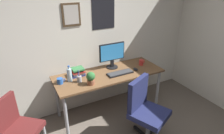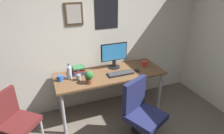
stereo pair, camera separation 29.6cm
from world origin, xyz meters
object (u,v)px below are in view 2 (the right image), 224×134
object	(u,v)px
potted_plant	(89,77)
water_bottle	(69,73)
office_chair	(141,110)
monitor	(114,54)
coffee_mug_far	(60,78)
coffee_mug_near	(144,64)
side_chair	(14,119)
computer_mouse	(137,70)
pen_cup	(79,77)
book_stack_left	(79,70)
keyboard	(121,73)

from	to	relation	value
potted_plant	water_bottle	bearing A→B (deg)	136.24
office_chair	monitor	xyz separation A→B (m)	(-0.00, 0.97, 0.47)
office_chair	coffee_mug_far	bearing A→B (deg)	138.83
coffee_mug_near	side_chair	bearing A→B (deg)	-171.00
office_chair	coffee_mug_near	world-z (taller)	office_chair
monitor	computer_mouse	xyz separation A→B (m)	(0.30, -0.29, -0.22)
pen_cup	book_stack_left	distance (m)	0.22
water_bottle	pen_cup	xyz separation A→B (m)	(0.12, -0.09, -0.05)
water_bottle	potted_plant	distance (m)	0.34
water_bottle	coffee_mug_near	world-z (taller)	water_bottle
potted_plant	pen_cup	xyz separation A→B (m)	(-0.13, 0.14, -0.05)
keyboard	coffee_mug_far	size ratio (longest dim) A/B	3.48
computer_mouse	book_stack_left	distance (m)	0.96
side_chair	pen_cup	bearing A→B (deg)	15.48
keyboard	side_chair	bearing A→B (deg)	-172.65
monitor	book_stack_left	world-z (taller)	monitor
computer_mouse	pen_cup	size ratio (longest dim) A/B	0.55
coffee_mug_near	coffee_mug_far	world-z (taller)	coffee_mug_near
office_chair	water_bottle	size ratio (longest dim) A/B	3.76
keyboard	potted_plant	bearing A→B (deg)	-170.23
computer_mouse	water_bottle	distance (m)	1.10
monitor	potted_plant	distance (m)	0.68
monitor	keyboard	distance (m)	0.36
office_chair	coffee_mug_far	distance (m)	1.28
monitor	keyboard	bearing A→B (deg)	-90.07
office_chair	water_bottle	distance (m)	1.19
keyboard	coffee_mug_near	world-z (taller)	coffee_mug_near
pen_cup	computer_mouse	bearing A→B (deg)	-3.25
computer_mouse	monitor	bearing A→B (deg)	136.27
coffee_mug_near	potted_plant	size ratio (longest dim) A/B	0.59
keyboard	computer_mouse	bearing A→B (deg)	-0.85
office_chair	keyboard	xyz separation A→B (m)	(-0.00, 0.69, 0.24)
office_chair	keyboard	bearing A→B (deg)	90.20
water_bottle	book_stack_left	xyz separation A→B (m)	(0.17, 0.12, -0.04)
computer_mouse	coffee_mug_near	size ratio (longest dim) A/B	0.96
office_chair	book_stack_left	distance (m)	1.17
water_bottle	coffee_mug_far	bearing A→B (deg)	-177.93
pen_cup	monitor	bearing A→B (deg)	19.00
side_chair	keyboard	world-z (taller)	side_chair
office_chair	coffee_mug_near	bearing A→B (deg)	58.17
side_chair	computer_mouse	world-z (taller)	side_chair
monitor	book_stack_left	size ratio (longest dim) A/B	2.11
coffee_mug_near	book_stack_left	size ratio (longest dim) A/B	0.53
coffee_mug_near	book_stack_left	xyz separation A→B (m)	(-1.13, 0.13, 0.01)
coffee_mug_near	pen_cup	size ratio (longest dim) A/B	0.58
office_chair	pen_cup	size ratio (longest dim) A/B	4.75
keyboard	coffee_mug_far	distance (m)	0.95
computer_mouse	coffee_mug_far	size ratio (longest dim) A/B	0.89
potted_plant	coffee_mug_far	bearing A→B (deg)	149.73
book_stack_left	monitor	bearing A→B (deg)	2.01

